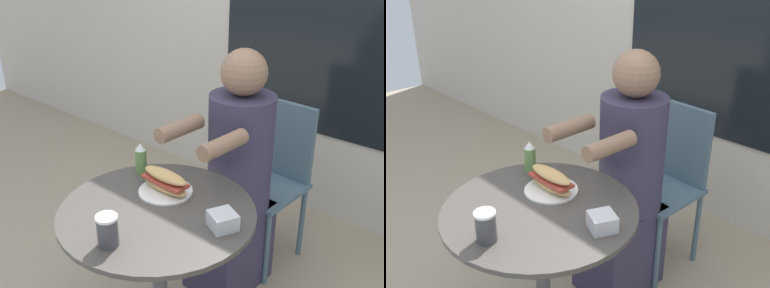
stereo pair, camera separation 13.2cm
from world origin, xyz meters
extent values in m
cylinder|color=#47423D|center=(0.00, 0.00, 0.69)|extent=(0.75, 0.75, 0.02)
cylinder|color=#515156|center=(0.00, 0.00, 0.35)|extent=(0.06, 0.06, 0.67)
cube|color=slate|center=(-0.03, 0.80, 0.44)|extent=(0.40, 0.40, 0.02)
cube|color=slate|center=(-0.02, 0.97, 0.66)|extent=(0.35, 0.05, 0.42)
cylinder|color=slate|center=(0.13, 0.62, 0.21)|extent=(0.03, 0.03, 0.43)
cylinder|color=slate|center=(-0.20, 0.64, 0.21)|extent=(0.03, 0.03, 0.43)
cylinder|color=slate|center=(0.15, 0.95, 0.21)|extent=(0.03, 0.03, 0.43)
cylinder|color=slate|center=(-0.18, 0.97, 0.21)|extent=(0.03, 0.03, 0.43)
cube|color=#38334C|center=(-0.03, 0.52, 0.23)|extent=(0.31, 0.39, 0.45)
cylinder|color=#38334C|center=(-0.03, 0.58, 0.73)|extent=(0.30, 0.30, 0.55)
sphere|color=#8E6B51|center=(-0.03, 0.58, 1.11)|extent=(0.21, 0.21, 0.21)
cylinder|color=#8E6B51|center=(0.08, 0.30, 0.89)|extent=(0.08, 0.25, 0.07)
cylinder|color=#8E6B51|center=(-0.16, 0.31, 0.89)|extent=(0.08, 0.25, 0.07)
cylinder|color=white|center=(-0.06, 0.11, 0.71)|extent=(0.22, 0.22, 0.01)
ellipsoid|color=tan|center=(-0.06, 0.11, 0.73)|extent=(0.22, 0.08, 0.04)
cube|color=#B74233|center=(-0.06, 0.11, 0.75)|extent=(0.20, 0.08, 0.01)
ellipsoid|color=tan|center=(-0.06, 0.11, 0.78)|extent=(0.22, 0.08, 0.04)
cylinder|color=#424247|center=(0.03, -0.26, 0.76)|extent=(0.07, 0.07, 0.10)
cylinder|color=white|center=(0.03, -0.26, 0.81)|extent=(0.07, 0.07, 0.01)
cube|color=silver|center=(0.26, 0.07, 0.73)|extent=(0.12, 0.12, 0.06)
cylinder|color=#66934C|center=(-0.26, 0.16, 0.76)|extent=(0.05, 0.05, 0.11)
cone|color=white|center=(-0.26, 0.16, 0.83)|extent=(0.04, 0.04, 0.03)
camera|label=1|loc=(1.04, -1.00, 1.63)|focal=42.00mm
camera|label=2|loc=(1.13, -0.91, 1.63)|focal=42.00mm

